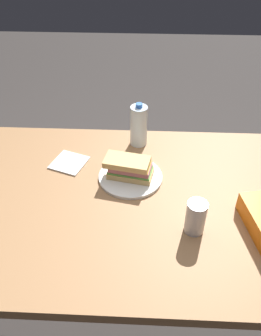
# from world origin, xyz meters

# --- Properties ---
(ground_plane) EXTENTS (8.00, 8.00, 0.00)m
(ground_plane) POSITION_xyz_m (0.00, 0.00, 0.00)
(ground_plane) COLOR #383330
(dining_table) EXTENTS (1.70, 0.91, 0.73)m
(dining_table) POSITION_xyz_m (0.00, 0.00, 0.64)
(dining_table) COLOR #9E7047
(dining_table) RESTS_ON ground_plane
(paper_plate) EXTENTS (0.25, 0.25, 0.01)m
(paper_plate) POSITION_xyz_m (0.08, -0.11, 0.73)
(paper_plate) COLOR white
(paper_plate) RESTS_ON dining_table
(sandwich) EXTENTS (0.20, 0.12, 0.08)m
(sandwich) POSITION_xyz_m (0.08, -0.11, 0.78)
(sandwich) COLOR #DBB26B
(sandwich) RESTS_ON paper_plate
(water_bottle_tall) EXTENTS (0.07, 0.07, 0.20)m
(water_bottle_tall) POSITION_xyz_m (0.05, -0.35, 0.82)
(water_bottle_tall) COLOR silver
(water_bottle_tall) RESTS_ON dining_table
(soda_can_silver) EXTENTS (0.07, 0.07, 0.12)m
(soda_can_silver) POSITION_xyz_m (-0.15, 0.14, 0.79)
(soda_can_silver) COLOR silver
(soda_can_silver) RESTS_ON dining_table
(paper_napkin) EXTENTS (0.17, 0.17, 0.01)m
(paper_napkin) POSITION_xyz_m (0.33, -0.20, 0.73)
(paper_napkin) COLOR white
(paper_napkin) RESTS_ON dining_table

